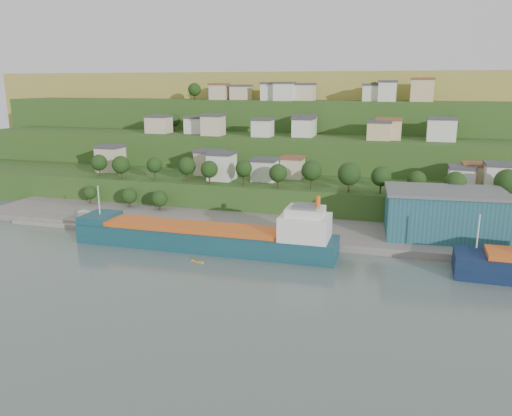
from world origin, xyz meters
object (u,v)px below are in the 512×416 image
at_px(kayak_orange, 245,258).
at_px(cargo_ship_near, 212,238).
at_px(warehouse, 444,213).
at_px(caravan, 87,216).

bearing_deg(kayak_orange, cargo_ship_near, 156.87).
relative_size(cargo_ship_near, warehouse, 2.15).
distance_m(cargo_ship_near, kayak_orange, 12.19).
bearing_deg(caravan, kayak_orange, 4.87).
bearing_deg(kayak_orange, caravan, 165.01).
height_order(caravan, kayak_orange, caravan).
relative_size(warehouse, kayak_orange, 10.56).
bearing_deg(warehouse, cargo_ship_near, -163.62).
height_order(warehouse, kayak_orange, warehouse).
height_order(cargo_ship_near, warehouse, cargo_ship_near).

